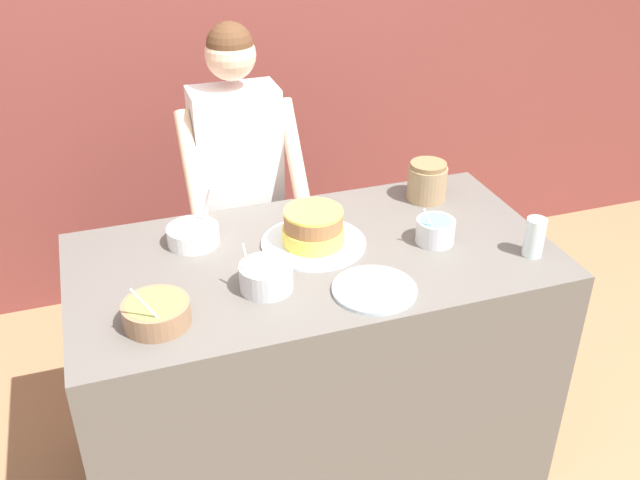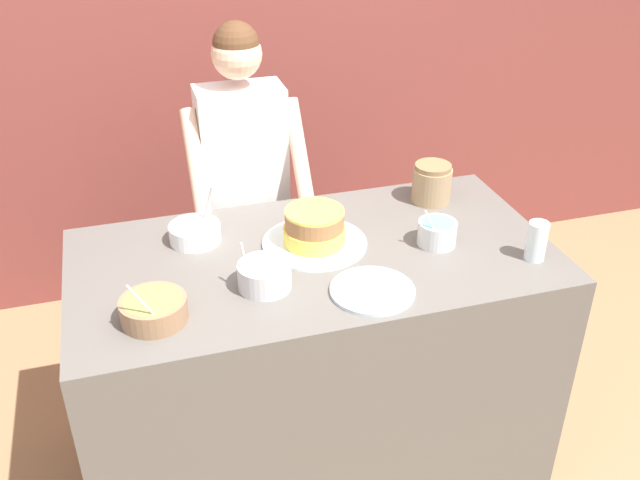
% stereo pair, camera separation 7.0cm
% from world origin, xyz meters
% --- Properties ---
extents(wall_back, '(10.00, 0.05, 2.60)m').
position_xyz_m(wall_back, '(0.00, 1.83, 1.30)').
color(wall_back, brown).
rests_on(wall_back, ground_plane).
extents(counter, '(1.61, 0.83, 0.93)m').
position_xyz_m(counter, '(0.00, 0.41, 0.47)').
color(counter, '#5B5651').
rests_on(counter, ground_plane).
extents(person_baker, '(0.46, 0.43, 1.56)m').
position_xyz_m(person_baker, '(-0.11, 1.03, 0.96)').
color(person_baker, '#2D2D38').
rests_on(person_baker, ground_plane).
extents(cake, '(0.36, 0.36, 0.13)m').
position_xyz_m(cake, '(0.02, 0.48, 0.99)').
color(cake, silver).
rests_on(cake, counter).
extents(frosting_bowl_white, '(0.17, 0.17, 0.17)m').
position_xyz_m(frosting_bowl_white, '(-0.20, 0.27, 0.98)').
color(frosting_bowl_white, silver).
rests_on(frosting_bowl_white, counter).
extents(frosting_bowl_olive, '(0.19, 0.19, 0.17)m').
position_xyz_m(frosting_bowl_olive, '(-0.54, 0.20, 0.97)').
color(frosting_bowl_olive, '#936B4C').
rests_on(frosting_bowl_olive, counter).
extents(frosting_bowl_pink, '(0.18, 0.18, 0.20)m').
position_xyz_m(frosting_bowl_pink, '(-0.36, 0.62, 0.97)').
color(frosting_bowl_pink, white).
rests_on(frosting_bowl_pink, counter).
extents(frosting_bowl_blue, '(0.13, 0.13, 0.14)m').
position_xyz_m(frosting_bowl_blue, '(0.42, 0.36, 0.98)').
color(frosting_bowl_blue, silver).
rests_on(frosting_bowl_blue, counter).
extents(drinking_glass, '(0.07, 0.07, 0.13)m').
position_xyz_m(drinking_glass, '(0.69, 0.18, 1.00)').
color(drinking_glass, silver).
rests_on(drinking_glass, counter).
extents(ceramic_plate, '(0.26, 0.26, 0.01)m').
position_xyz_m(ceramic_plate, '(0.11, 0.15, 0.94)').
color(ceramic_plate, silver).
rests_on(ceramic_plate, counter).
extents(stoneware_jar, '(0.15, 0.15, 0.15)m').
position_xyz_m(stoneware_jar, '(0.53, 0.66, 1.01)').
color(stoneware_jar, '#9E7F5B').
rests_on(stoneware_jar, counter).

